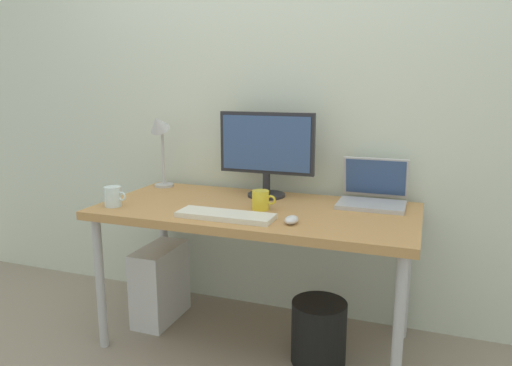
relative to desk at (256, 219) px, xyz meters
The scene contains 12 objects.
ground_plane 0.66m from the desk, ahead, with size 6.00×6.00×0.00m, color gray.
back_wall 0.77m from the desk, 90.00° to the left, with size 4.40×0.04×2.60m, color silver.
desk is the anchor object (origin of this frame).
monitor 0.39m from the desk, 96.45° to the left, with size 0.51×0.20×0.44m.
laptop 0.59m from the desk, 25.62° to the left, with size 0.32×0.28×0.22m.
desk_lamp 0.79m from the desk, 160.69° to the left, with size 0.11×0.16×0.43m.
keyboard 0.24m from the desk, 105.74° to the right, with size 0.44×0.14×0.02m, color silver.
mouse 0.32m from the desk, 41.18° to the right, with size 0.06×0.09×0.03m, color silver.
coffee_mug 0.11m from the desk, 42.04° to the right, with size 0.12×0.08×0.09m.
glass_cup 0.70m from the desk, 161.44° to the right, with size 0.12×0.08×0.10m.
computer_tower 0.74m from the desk, behind, with size 0.18×0.36×0.42m, color silver.
wastebasket 0.61m from the desk, 10.78° to the right, with size 0.26×0.26×0.30m, color black.
Camera 1 is at (0.76, -2.10, 1.30)m, focal length 33.45 mm.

